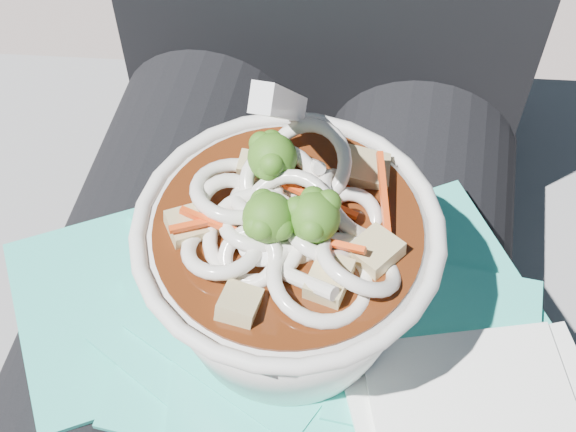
% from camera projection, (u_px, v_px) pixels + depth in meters
% --- Properties ---
extents(stone_ledge, '(1.06, 0.62, 0.43)m').
position_uv_depth(stone_ledge, '(296.00, 358.00, 0.91)').
color(stone_ledge, slate).
rests_on(stone_ledge, ground).
extents(lap, '(0.35, 0.48, 0.16)m').
position_uv_depth(lap, '(261.00, 362.00, 0.59)').
color(lap, black).
rests_on(lap, stone_ledge).
extents(person_body, '(0.34, 0.94, 0.98)m').
position_uv_depth(person_body, '(286.00, 238.00, 0.62)').
color(person_body, black).
rests_on(person_body, ground).
extents(plastic_bag, '(0.41, 0.31, 0.02)m').
position_uv_depth(plastic_bag, '(294.00, 316.00, 0.51)').
color(plastic_bag, '#2FC7B2').
rests_on(plastic_bag, lap).
extents(udon_bowl, '(0.19, 0.19, 0.20)m').
position_uv_depth(udon_bowl, '(288.00, 261.00, 0.45)').
color(udon_bowl, white).
rests_on(udon_bowl, plastic_bag).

